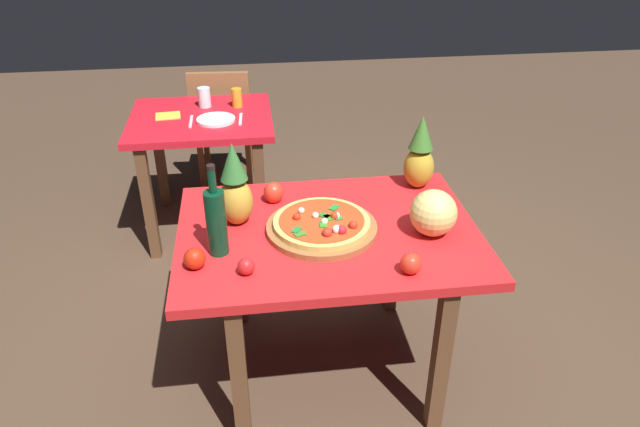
# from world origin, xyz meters

# --- Properties ---
(ground_plane) EXTENTS (10.00, 10.00, 0.00)m
(ground_plane) POSITION_xyz_m (0.00, 0.00, 0.00)
(ground_plane) COLOR #4C3828
(display_table) EXTENTS (1.19, 0.87, 0.74)m
(display_table) POSITION_xyz_m (0.00, 0.00, 0.65)
(display_table) COLOR brown
(display_table) RESTS_ON ground_plane
(background_table) EXTENTS (0.82, 0.73, 0.74)m
(background_table) POSITION_xyz_m (-0.56, 1.34, 0.61)
(background_table) COLOR brown
(background_table) RESTS_ON ground_plane
(dining_chair) EXTENTS (0.42, 0.42, 0.85)m
(dining_chair) POSITION_xyz_m (-0.46, 1.93, 0.48)
(dining_chair) COLOR #915C32
(dining_chair) RESTS_ON ground_plane
(pizza_board) EXTENTS (0.44, 0.44, 0.02)m
(pizza_board) POSITION_xyz_m (-0.03, -0.01, 0.75)
(pizza_board) COLOR #915C32
(pizza_board) RESTS_ON display_table
(pizza) EXTENTS (0.38, 0.38, 0.06)m
(pizza) POSITION_xyz_m (-0.02, -0.01, 0.78)
(pizza) COLOR #DDB759
(pizza) RESTS_ON pizza_board
(wine_bottle) EXTENTS (0.08, 0.08, 0.36)m
(wine_bottle) POSITION_xyz_m (-0.43, -0.11, 0.88)
(wine_bottle) COLOR #0A3820
(wine_bottle) RESTS_ON display_table
(pineapple_left) EXTENTS (0.13, 0.13, 0.35)m
(pineapple_left) POSITION_xyz_m (-0.36, 0.10, 0.90)
(pineapple_left) COLOR gold
(pineapple_left) RESTS_ON display_table
(pineapple_right) EXTENTS (0.13, 0.13, 0.34)m
(pineapple_right) POSITION_xyz_m (0.45, 0.31, 0.89)
(pineapple_right) COLOR #AD9028
(pineapple_right) RESTS_ON display_table
(melon) EXTENTS (0.18, 0.18, 0.18)m
(melon) POSITION_xyz_m (0.40, -0.08, 0.83)
(melon) COLOR #D8CD72
(melon) RESTS_ON display_table
(bell_pepper) EXTENTS (0.09, 0.09, 0.09)m
(bell_pepper) POSITION_xyz_m (-0.20, 0.26, 0.78)
(bell_pepper) COLOR red
(bell_pepper) RESTS_ON display_table
(tomato_by_bottle) EXTENTS (0.08, 0.08, 0.08)m
(tomato_by_bottle) POSITION_xyz_m (0.25, -0.33, 0.78)
(tomato_by_bottle) COLOR red
(tomato_by_bottle) RESTS_ON display_table
(tomato_beside_pepper) EXTENTS (0.06, 0.06, 0.06)m
(tomato_beside_pepper) POSITION_xyz_m (-0.33, -0.26, 0.77)
(tomato_beside_pepper) COLOR red
(tomato_beside_pepper) RESTS_ON display_table
(tomato_at_corner) EXTENTS (0.08, 0.08, 0.08)m
(tomato_at_corner) POSITION_xyz_m (-0.51, -0.20, 0.78)
(tomato_at_corner) COLOR red
(tomato_at_corner) RESTS_ON display_table
(drinking_glass_juice) EXTENTS (0.06, 0.06, 0.11)m
(drinking_glass_juice) POSITION_xyz_m (-0.34, 1.47, 0.80)
(drinking_glass_juice) COLOR orange
(drinking_glass_juice) RESTS_ON background_table
(drinking_glass_water) EXTENTS (0.08, 0.08, 0.12)m
(drinking_glass_water) POSITION_xyz_m (-0.54, 1.50, 0.80)
(drinking_glass_water) COLOR silver
(drinking_glass_water) RESTS_ON background_table
(dinner_plate) EXTENTS (0.22, 0.22, 0.02)m
(dinner_plate) POSITION_xyz_m (-0.47, 1.25, 0.75)
(dinner_plate) COLOR white
(dinner_plate) RESTS_ON background_table
(fork_utensil) EXTENTS (0.02, 0.18, 0.01)m
(fork_utensil) POSITION_xyz_m (-0.61, 1.25, 0.74)
(fork_utensil) COLOR silver
(fork_utensil) RESTS_ON background_table
(knife_utensil) EXTENTS (0.02, 0.18, 0.01)m
(knife_utensil) POSITION_xyz_m (-0.33, 1.25, 0.74)
(knife_utensil) COLOR silver
(knife_utensil) RESTS_ON background_table
(napkin_folded) EXTENTS (0.15, 0.13, 0.01)m
(napkin_folded) POSITION_xyz_m (-0.75, 1.36, 0.74)
(napkin_folded) COLOR yellow
(napkin_folded) RESTS_ON background_table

